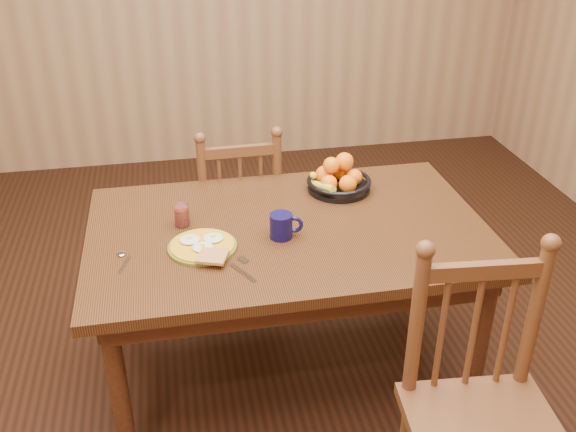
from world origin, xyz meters
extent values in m
cube|color=black|center=(0.00, 0.00, 0.00)|extent=(4.50, 5.00, 0.01)
cube|color=black|center=(0.00, 0.00, 0.73)|extent=(1.60, 1.00, 0.04)
cube|color=black|center=(0.00, 0.42, 0.65)|extent=(1.40, 0.04, 0.10)
cube|color=black|center=(0.00, -0.42, 0.65)|extent=(1.40, 0.04, 0.10)
cube|color=black|center=(0.72, 0.00, 0.65)|extent=(0.04, 0.84, 0.10)
cube|color=black|center=(-0.72, 0.00, 0.65)|extent=(0.04, 0.84, 0.10)
cylinder|color=black|center=(-0.70, -0.40, 0.35)|extent=(0.07, 0.07, 0.70)
cylinder|color=black|center=(0.70, -0.40, 0.35)|extent=(0.07, 0.07, 0.70)
cylinder|color=black|center=(-0.70, 0.40, 0.35)|extent=(0.07, 0.07, 0.70)
cylinder|color=black|center=(0.70, 0.40, 0.35)|extent=(0.07, 0.07, 0.70)
cube|color=#512F18|center=(-0.13, 0.71, 0.44)|extent=(0.44, 0.42, 0.04)
cylinder|color=#512F18|center=(0.04, 0.88, 0.21)|extent=(0.04, 0.04, 0.42)
cylinder|color=#512F18|center=(-0.31, 0.87, 0.21)|extent=(0.04, 0.04, 0.42)
cylinder|color=#512F18|center=(0.05, 0.54, 0.21)|extent=(0.04, 0.04, 0.42)
cylinder|color=#512F18|center=(-0.31, 0.53, 0.21)|extent=(0.04, 0.04, 0.42)
cylinder|color=#512F18|center=(0.05, 0.52, 0.70)|extent=(0.04, 0.04, 0.51)
cylinder|color=#512F18|center=(-0.31, 0.52, 0.70)|extent=(0.04, 0.04, 0.51)
cylinder|color=#512F18|center=(-0.13, 0.52, 0.65)|extent=(0.02, 0.02, 0.39)
cube|color=#512F18|center=(-0.13, 0.52, 0.88)|extent=(0.35, 0.04, 0.05)
cylinder|color=#512F18|center=(0.28, -0.71, 0.76)|extent=(0.05, 0.05, 0.56)
cylinder|color=#512F18|center=(0.66, -0.75, 0.76)|extent=(0.05, 0.05, 0.56)
cylinder|color=#512F18|center=(0.47, -0.73, 0.71)|extent=(0.02, 0.02, 0.43)
cube|color=#512F18|center=(0.47, -0.73, 0.96)|extent=(0.39, 0.07, 0.05)
cylinder|color=#59601E|center=(-0.35, -0.10, 0.76)|extent=(0.26, 0.26, 0.01)
cylinder|color=gold|center=(-0.35, -0.10, 0.76)|extent=(0.24, 0.24, 0.01)
ellipsoid|color=silver|center=(-0.40, -0.06, 0.77)|extent=(0.08, 0.08, 0.01)
cube|color=#F2E08C|center=(-0.40, -0.06, 0.79)|extent=(0.02, 0.02, 0.01)
ellipsoid|color=silver|center=(-0.31, -0.07, 0.77)|extent=(0.08, 0.08, 0.01)
cube|color=#F2E08C|center=(-0.31, -0.07, 0.79)|extent=(0.02, 0.02, 0.01)
ellipsoid|color=silver|center=(-0.35, -0.13, 0.77)|extent=(0.08, 0.08, 0.01)
cube|color=#F2E08C|center=(-0.35, -0.13, 0.79)|extent=(0.02, 0.02, 0.01)
cube|color=brown|center=(-0.32, -0.20, 0.78)|extent=(0.13, 0.13, 0.01)
cube|color=silver|center=(-0.22, -0.30, 0.75)|extent=(0.08, 0.13, 0.00)
cube|color=silver|center=(-0.21, -0.21, 0.75)|extent=(0.04, 0.05, 0.00)
cube|color=silver|center=(-0.64, -0.16, 0.75)|extent=(0.04, 0.12, 0.00)
ellipsoid|color=silver|center=(-0.66, -0.09, 0.76)|extent=(0.03, 0.04, 0.01)
cylinder|color=#0C0935|center=(-0.04, -0.07, 0.80)|extent=(0.09, 0.09, 0.10)
torus|color=#0C0935|center=(0.01, -0.07, 0.80)|extent=(0.07, 0.03, 0.07)
cylinder|color=black|center=(-0.04, -0.07, 0.85)|extent=(0.08, 0.08, 0.00)
cylinder|color=silver|center=(-0.42, 0.09, 0.80)|extent=(0.06, 0.06, 0.09)
cylinder|color=maroon|center=(-0.42, 0.09, 0.79)|extent=(0.05, 0.05, 0.07)
cylinder|color=black|center=(0.29, 0.29, 0.76)|extent=(0.28, 0.28, 0.02)
torus|color=black|center=(0.29, 0.29, 0.80)|extent=(0.29, 0.29, 0.02)
cylinder|color=black|center=(0.29, 0.29, 0.75)|extent=(0.10, 0.10, 0.01)
sphere|color=orange|center=(0.36, 0.29, 0.81)|extent=(0.07, 0.07, 0.07)
sphere|color=orange|center=(0.31, 0.35, 0.81)|extent=(0.08, 0.08, 0.08)
sphere|color=orange|center=(0.23, 0.33, 0.81)|extent=(0.08, 0.08, 0.08)
sphere|color=orange|center=(0.23, 0.25, 0.81)|extent=(0.07, 0.07, 0.07)
sphere|color=orange|center=(0.31, 0.22, 0.81)|extent=(0.08, 0.08, 0.08)
sphere|color=orange|center=(0.32, 0.32, 0.87)|extent=(0.08, 0.08, 0.08)
sphere|color=orange|center=(0.25, 0.30, 0.87)|extent=(0.07, 0.07, 0.07)
cylinder|color=yellow|center=(0.20, 0.25, 0.80)|extent=(0.10, 0.17, 0.07)
camera|label=1|loc=(-0.43, -2.21, 2.04)|focal=40.00mm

